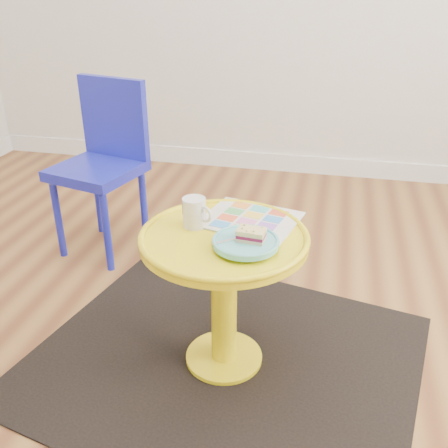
% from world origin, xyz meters
% --- Properties ---
extents(floor, '(4.00, 4.00, 0.00)m').
position_xyz_m(floor, '(0.00, 0.00, 0.00)').
color(floor, brown).
rests_on(floor, ground).
extents(room_walls, '(4.00, 4.00, 4.00)m').
position_xyz_m(room_walls, '(-0.99, 0.99, 0.06)').
color(room_walls, silver).
rests_on(room_walls, ground).
extents(rug, '(1.50, 1.35, 0.01)m').
position_xyz_m(rug, '(0.15, 0.04, 0.00)').
color(rug, black).
rests_on(rug, ground).
extents(side_table, '(0.53, 0.53, 0.50)m').
position_xyz_m(side_table, '(0.15, 0.04, 0.36)').
color(side_table, yellow).
rests_on(side_table, ground).
extents(chair, '(0.44, 0.44, 0.81)m').
position_xyz_m(chair, '(-0.59, 0.76, 0.47)').
color(chair, '#1C22B6').
rests_on(chair, ground).
extents(newspaper, '(0.35, 0.32, 0.01)m').
position_xyz_m(newspaper, '(0.21, 0.17, 0.51)').
color(newspaper, silver).
rests_on(newspaper, side_table).
extents(mug, '(0.10, 0.07, 0.10)m').
position_xyz_m(mug, '(0.04, 0.09, 0.55)').
color(mug, silver).
rests_on(mug, side_table).
extents(plate, '(0.20, 0.20, 0.02)m').
position_xyz_m(plate, '(0.23, -0.02, 0.52)').
color(plate, '#5DC2C6').
rests_on(plate, newspaper).
extents(cake_slice, '(0.09, 0.06, 0.04)m').
position_xyz_m(cake_slice, '(0.24, -0.02, 0.55)').
color(cake_slice, '#D3BC8C').
rests_on(cake_slice, plate).
extents(fork, '(0.12, 0.10, 0.00)m').
position_xyz_m(fork, '(0.20, -0.02, 0.53)').
color(fork, silver).
rests_on(fork, plate).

